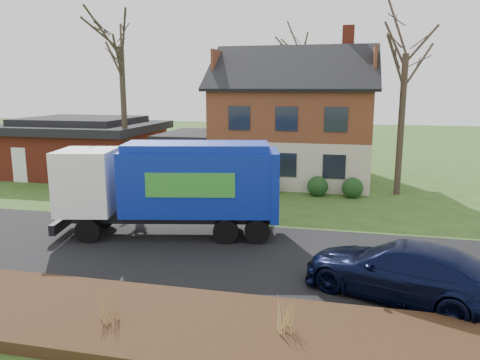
# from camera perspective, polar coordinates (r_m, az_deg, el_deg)

# --- Properties ---
(ground) EXTENTS (120.00, 120.00, 0.00)m
(ground) POSITION_cam_1_polar(r_m,az_deg,el_deg) (16.74, -6.18, -8.61)
(ground) COLOR #2C4B19
(ground) RESTS_ON ground
(road) EXTENTS (80.00, 7.00, 0.02)m
(road) POSITION_cam_1_polar(r_m,az_deg,el_deg) (16.73, -6.18, -8.58)
(road) COLOR black
(road) RESTS_ON ground
(mulch_verge) EXTENTS (80.00, 3.50, 0.30)m
(mulch_verge) POSITION_cam_1_polar(r_m,az_deg,el_deg) (12.22, -14.72, -16.01)
(mulch_verge) COLOR black
(mulch_verge) RESTS_ON ground
(main_house) EXTENTS (12.95, 8.95, 9.26)m
(main_house) POSITION_cam_1_polar(r_m,az_deg,el_deg) (29.03, 5.64, 7.98)
(main_house) COLOR beige
(main_house) RESTS_ON ground
(ranch_house) EXTENTS (9.80, 8.20, 3.70)m
(ranch_house) POSITION_cam_1_polar(r_m,az_deg,el_deg) (32.99, -18.64, 3.97)
(ranch_house) COLOR maroon
(ranch_house) RESTS_ON ground
(garbage_truck) EXTENTS (8.73, 3.97, 3.62)m
(garbage_truck) POSITION_cam_1_polar(r_m,az_deg,el_deg) (17.99, -8.06, -0.35)
(garbage_truck) COLOR black
(garbage_truck) RESTS_ON ground
(silver_sedan) EXTENTS (4.57, 1.69, 1.49)m
(silver_sedan) POSITION_cam_1_polar(r_m,az_deg,el_deg) (23.21, -14.29, -1.34)
(silver_sedan) COLOR #ACAEB4
(silver_sedan) RESTS_ON ground
(navy_wagon) EXTENTS (5.81, 4.09, 1.56)m
(navy_wagon) POSITION_cam_1_polar(r_m,az_deg,el_deg) (13.67, 19.12, -10.37)
(navy_wagon) COLOR black
(navy_wagon) RESTS_ON ground
(tree_front_west) EXTENTS (3.71, 3.71, 11.02)m
(tree_front_west) POSITION_cam_1_polar(r_m,az_deg,el_deg) (28.47, -14.45, 17.81)
(tree_front_west) COLOR #393022
(tree_front_west) RESTS_ON ground
(tree_front_east) EXTENTS (3.78, 3.78, 10.50)m
(tree_front_east) POSITION_cam_1_polar(r_m,az_deg,el_deg) (26.12, 19.75, 16.94)
(tree_front_east) COLOR #3E2F25
(tree_front_east) RESTS_ON ground
(tree_back) EXTENTS (3.49, 3.49, 11.05)m
(tree_back) POSITION_cam_1_polar(r_m,az_deg,el_deg) (37.81, 7.69, 16.56)
(tree_back) COLOR #433328
(tree_back) RESTS_ON ground
(grass_clump_mid) EXTENTS (0.33, 0.27, 0.91)m
(grass_clump_mid) POSITION_cam_1_polar(r_m,az_deg,el_deg) (11.65, -15.51, -14.17)
(grass_clump_mid) COLOR olive
(grass_clump_mid) RESTS_ON mulch_verge
(grass_clump_east) EXTENTS (0.33, 0.27, 0.82)m
(grass_clump_east) POSITION_cam_1_polar(r_m,az_deg,el_deg) (10.90, 5.85, -15.92)
(grass_clump_east) COLOR tan
(grass_clump_east) RESTS_ON mulch_verge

